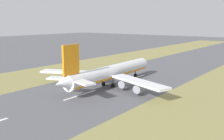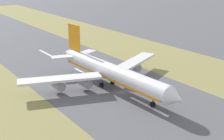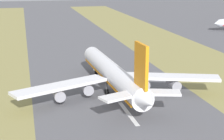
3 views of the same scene
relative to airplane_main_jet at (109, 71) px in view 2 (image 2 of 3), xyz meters
name	(u,v)px [view 2 (image 2 of 3)]	position (x,y,z in m)	size (l,w,h in m)	color
ground_plane	(121,92)	(-0.35, 7.33, -6.02)	(800.00, 800.00, 0.00)	#56565B
grass_median_west	(204,70)	(-45.35, 7.33, -6.02)	(40.00, 600.00, 0.01)	olive
centreline_dash_near	(46,54)	(-0.35, -58.10, -6.01)	(1.20, 18.00, 0.01)	silver
centreline_dash_mid	(85,74)	(-0.35, -18.10, -6.01)	(1.20, 18.00, 0.01)	silver
centreline_dash_far	(148,106)	(-0.35, 21.90, -6.01)	(1.20, 18.00, 0.01)	silver
airplane_main_jet	(109,71)	(0.00, 0.00, 0.00)	(64.07, 67.18, 20.20)	white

